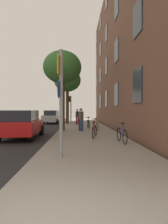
{
  "coord_description": "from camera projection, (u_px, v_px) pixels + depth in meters",
  "views": [
    {
      "loc": [
        0.46,
        -2.13,
        1.63
      ],
      "look_at": [
        0.96,
        12.47,
        1.5
      ],
      "focal_mm": 29.89,
      "sensor_mm": 36.0,
      "label": 1
    }
  ],
  "objects": [
    {
      "name": "building_facade",
      "position": [
        114.0,
        48.0,
        16.69
      ],
      "size": [
        0.56,
        27.0,
        14.41
      ],
      "color": "brown",
      "rests_on": "ground"
    },
    {
      "name": "bicycle_2",
      "position": [
        95.0,
        125.0,
        14.41
      ],
      "size": [
        0.44,
        1.71,
        0.93
      ],
      "color": "black",
      "rests_on": "sidewalk"
    },
    {
      "name": "tree_far",
      "position": [
        67.0,
        81.0,
        21.84
      ],
      "size": [
        3.15,
        3.15,
        6.4
      ],
      "color": "#4C3823",
      "rests_on": "sidewalk"
    },
    {
      "name": "traffic_light",
      "position": [
        70.0,
        104.0,
        25.65
      ],
      "size": [
        0.43,
        0.24,
        3.53
      ],
      "color": "black",
      "rests_on": "sidewalk"
    },
    {
      "name": "pedestrian_0",
      "position": [
        81.0,
        118.0,
        13.74
      ],
      "size": [
        0.53,
        0.53,
        1.68
      ],
      "color": "navy",
      "rests_on": "sidewalk"
    },
    {
      "name": "car_1",
      "position": [
        52.0,
        117.0,
        23.38
      ],
      "size": [
        1.89,
        4.49,
        1.62
      ],
      "color": "#B7B7BC",
      "rests_on": "road_asphalt"
    },
    {
      "name": "sidewalk",
      "position": [
        85.0,
        127.0,
        17.16
      ],
      "size": [
        4.2,
        38.0,
        0.12
      ],
      "primitive_type": "cube",
      "color": "gray",
      "rests_on": "ground"
    },
    {
      "name": "car_0",
      "position": [
        22.0,
        124.0,
        10.91
      ],
      "size": [
        2.07,
        4.26,
        1.62
      ],
      "color": "red",
      "rests_on": "road_asphalt"
    },
    {
      "name": "pedestrian_1",
      "position": [
        77.0,
        116.0,
        19.9
      ],
      "size": [
        0.45,
        0.45,
        1.66
      ],
      "color": "maroon",
      "rests_on": "sidewalk"
    },
    {
      "name": "bicycle_1",
      "position": [
        94.0,
        131.0,
        10.38
      ],
      "size": [
        0.54,
        1.6,
        0.92
      ],
      "color": "black",
      "rests_on": "sidewalk"
    },
    {
      "name": "sign_post",
      "position": [
        60.0,
        96.0,
        5.98
      ],
      "size": [
        0.15,
        0.6,
        3.46
      ],
      "color": "gray",
      "rests_on": "sidewalk"
    },
    {
      "name": "tree_near",
      "position": [
        62.0,
        68.0,
        14.08
      ],
      "size": [
        2.89,
        2.89,
        6.0
      ],
      "color": "#4C3823",
      "rests_on": "sidewalk"
    },
    {
      "name": "bicycle_3",
      "position": [
        88.0,
        124.0,
        15.88
      ],
      "size": [
        0.42,
        1.63,
        0.96
      ],
      "color": "black",
      "rests_on": "sidewalk"
    },
    {
      "name": "ground_plane",
      "position": [
        46.0,
        128.0,
        17.04
      ],
      "size": [
        41.8,
        41.8,
        0.0
      ],
      "primitive_type": "plane",
      "color": "#332D28"
    },
    {
      "name": "road_asphalt",
      "position": [
        23.0,
        128.0,
        16.97
      ],
      "size": [
        7.0,
        38.0,
        0.01
      ],
      "primitive_type": "cube",
      "color": "#232326",
      "rests_on": "ground"
    },
    {
      "name": "bicycle_0",
      "position": [
        122.0,
        135.0,
        8.71
      ],
      "size": [
        0.42,
        1.67,
        0.95
      ],
      "color": "black",
      "rests_on": "sidewalk"
    },
    {
      "name": "bicycle_4",
      "position": [
        88.0,
        122.0,
        18.1
      ],
      "size": [
        0.42,
        1.6,
        0.91
      ],
      "color": "black",
      "rests_on": "sidewalk"
    }
  ]
}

